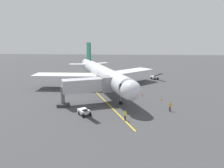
{
  "coord_description": "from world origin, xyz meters",
  "views": [
    {
      "loc": [
        -7.2,
        51.83,
        13.05
      ],
      "look_at": [
        -3.92,
        7.5,
        3.0
      ],
      "focal_mm": 33.06,
      "sensor_mm": 36.0,
      "label": 1
    }
  ],
  "objects_px": {
    "airplane": "(102,73)",
    "safety_cone_nose_left": "(142,95)",
    "ground_crew_wing_walker": "(170,107)",
    "belt_loader_starboard_side": "(154,77)",
    "jet_bridge": "(91,85)",
    "belt_loader_near_nose": "(84,111)",
    "safety_cone_nose_right": "(162,99)",
    "box_truck_portside": "(96,74)",
    "ground_crew_marshaller": "(125,115)"
  },
  "relations": [
    {
      "from": "airplane",
      "to": "ground_crew_wing_walker",
      "type": "height_order",
      "value": "airplane"
    },
    {
      "from": "airplane",
      "to": "safety_cone_nose_right",
      "type": "relative_size",
      "value": 69.87
    },
    {
      "from": "belt_loader_starboard_side",
      "to": "safety_cone_nose_left",
      "type": "relative_size",
      "value": 8.05
    },
    {
      "from": "jet_bridge",
      "to": "belt_loader_near_nose",
      "type": "height_order",
      "value": "jet_bridge"
    },
    {
      "from": "safety_cone_nose_right",
      "to": "airplane",
      "type": "bearing_deg",
      "value": -34.44
    },
    {
      "from": "ground_crew_marshaller",
      "to": "belt_loader_starboard_side",
      "type": "relative_size",
      "value": 0.39
    },
    {
      "from": "airplane",
      "to": "safety_cone_nose_left",
      "type": "xyz_separation_m",
      "value": [
        -10.05,
        6.25,
        -3.73
      ]
    },
    {
      "from": "ground_crew_wing_walker",
      "to": "safety_cone_nose_right",
      "type": "height_order",
      "value": "ground_crew_wing_walker"
    },
    {
      "from": "airplane",
      "to": "jet_bridge",
      "type": "height_order",
      "value": "airplane"
    },
    {
      "from": "airplane",
      "to": "belt_loader_starboard_side",
      "type": "relative_size",
      "value": 8.68
    },
    {
      "from": "safety_cone_nose_left",
      "to": "jet_bridge",
      "type": "bearing_deg",
      "value": 30.38
    },
    {
      "from": "jet_bridge",
      "to": "belt_loader_near_nose",
      "type": "bearing_deg",
      "value": 89.02
    },
    {
      "from": "belt_loader_near_nose",
      "to": "safety_cone_nose_right",
      "type": "bearing_deg",
      "value": -146.96
    },
    {
      "from": "jet_bridge",
      "to": "box_truck_portside",
      "type": "relative_size",
      "value": 2.38
    },
    {
      "from": "belt_loader_near_nose",
      "to": "safety_cone_nose_right",
      "type": "relative_size",
      "value": 7.94
    },
    {
      "from": "ground_crew_wing_walker",
      "to": "safety_cone_nose_left",
      "type": "distance_m",
      "value": 10.65
    },
    {
      "from": "airplane",
      "to": "safety_cone_nose_right",
      "type": "bearing_deg",
      "value": 145.56
    },
    {
      "from": "ground_crew_marshaller",
      "to": "box_truck_portside",
      "type": "bearing_deg",
      "value": -73.65
    },
    {
      "from": "jet_bridge",
      "to": "belt_loader_near_nose",
      "type": "distance_m",
      "value": 7.22
    },
    {
      "from": "airplane",
      "to": "jet_bridge",
      "type": "bearing_deg",
      "value": 87.32
    },
    {
      "from": "airplane",
      "to": "safety_cone_nose_left",
      "type": "distance_m",
      "value": 12.4
    },
    {
      "from": "jet_bridge",
      "to": "safety_cone_nose_right",
      "type": "xyz_separation_m",
      "value": [
        -14.48,
        -2.95,
        -3.49
      ]
    },
    {
      "from": "box_truck_portside",
      "to": "belt_loader_starboard_side",
      "type": "distance_m",
      "value": 18.97
    },
    {
      "from": "jet_bridge",
      "to": "belt_loader_starboard_side",
      "type": "bearing_deg",
      "value": -121.33
    },
    {
      "from": "ground_crew_wing_walker",
      "to": "jet_bridge",
      "type": "bearing_deg",
      "value": -13.2
    },
    {
      "from": "ground_crew_marshaller",
      "to": "safety_cone_nose_right",
      "type": "xyz_separation_m",
      "value": [
        -7.61,
        -11.29,
        -0.61
      ]
    },
    {
      "from": "safety_cone_nose_right",
      "to": "jet_bridge",
      "type": "bearing_deg",
      "value": 11.51
    },
    {
      "from": "safety_cone_nose_left",
      "to": "safety_cone_nose_right",
      "type": "bearing_deg",
      "value": 139.56
    },
    {
      "from": "ground_crew_marshaller",
      "to": "belt_loader_near_nose",
      "type": "bearing_deg",
      "value": -14.44
    },
    {
      "from": "safety_cone_nose_right",
      "to": "belt_loader_near_nose",
      "type": "bearing_deg",
      "value": 33.04
    },
    {
      "from": "ground_crew_marshaller",
      "to": "box_truck_portside",
      "type": "relative_size",
      "value": 0.36
    },
    {
      "from": "ground_crew_wing_walker",
      "to": "airplane",
      "type": "bearing_deg",
      "value": -48.11
    },
    {
      "from": "belt_loader_near_nose",
      "to": "airplane",
      "type": "bearing_deg",
      "value": -92.09
    },
    {
      "from": "ground_crew_wing_walker",
      "to": "belt_loader_starboard_side",
      "type": "height_order",
      "value": "belt_loader_starboard_side"
    },
    {
      "from": "ground_crew_wing_walker",
      "to": "box_truck_portside",
      "type": "xyz_separation_m",
      "value": [
        18.02,
        -29.16,
        0.5
      ]
    },
    {
      "from": "airplane",
      "to": "safety_cone_nose_right",
      "type": "xyz_separation_m",
      "value": [
        -13.9,
        9.53,
        -3.73
      ]
    },
    {
      "from": "belt_loader_near_nose",
      "to": "ground_crew_wing_walker",
      "type": "bearing_deg",
      "value": -168.55
    },
    {
      "from": "airplane",
      "to": "safety_cone_nose_left",
      "type": "height_order",
      "value": "airplane"
    },
    {
      "from": "ground_crew_wing_walker",
      "to": "box_truck_portside",
      "type": "height_order",
      "value": "box_truck_portside"
    },
    {
      "from": "jet_bridge",
      "to": "ground_crew_marshaller",
      "type": "relative_size",
      "value": 6.55
    },
    {
      "from": "ground_crew_marshaller",
      "to": "airplane",
      "type": "bearing_deg",
      "value": -73.19
    },
    {
      "from": "jet_bridge",
      "to": "ground_crew_marshaller",
      "type": "distance_m",
      "value": 11.18
    },
    {
      "from": "airplane",
      "to": "box_truck_portside",
      "type": "relative_size",
      "value": 8.17
    },
    {
      "from": "box_truck_portside",
      "to": "safety_cone_nose_right",
      "type": "relative_size",
      "value": 8.55
    },
    {
      "from": "safety_cone_nose_right",
      "to": "ground_crew_marshaller",
      "type": "bearing_deg",
      "value": 56.03
    },
    {
      "from": "jet_bridge",
      "to": "safety_cone_nose_left",
      "type": "distance_m",
      "value": 12.81
    },
    {
      "from": "jet_bridge",
      "to": "safety_cone_nose_right",
      "type": "distance_m",
      "value": 15.18
    },
    {
      "from": "belt_loader_starboard_side",
      "to": "jet_bridge",
      "type": "bearing_deg",
      "value": 58.67
    },
    {
      "from": "airplane",
      "to": "safety_cone_nose_left",
      "type": "relative_size",
      "value": 69.87
    },
    {
      "from": "ground_crew_marshaller",
      "to": "safety_cone_nose_right",
      "type": "distance_m",
      "value": 13.63
    }
  ]
}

